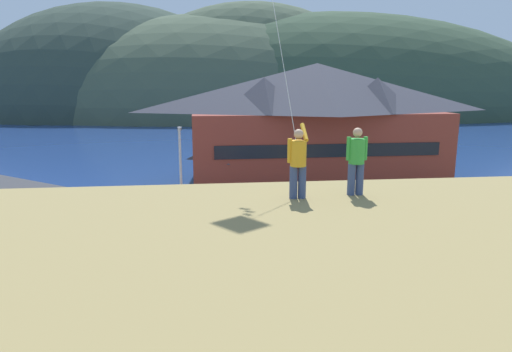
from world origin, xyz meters
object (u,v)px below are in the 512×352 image
object	(u,v)px
parked_car_mid_row_far	(426,252)
parked_car_front_row_silver	(343,268)
parked_car_back_row_right	(484,220)
wharf_dock	(238,158)
moored_boat_wharfside	(208,160)
storage_shed_waterside	(223,163)
person_kite_flyer	(298,161)
parked_car_lone_by_shed	(129,223)
storage_shed_near_lot	(3,224)
parking_light_pole	(181,168)
person_companion	(356,159)
parked_car_mid_row_near	(298,218)
parked_car_mid_row_center	(142,262)
harbor_lodge	(316,120)
parked_car_front_row_red	(219,220)

from	to	relation	value
parked_car_mid_row_far	parked_car_front_row_silver	world-z (taller)	same
parked_car_front_row_silver	parked_car_back_row_right	bearing A→B (deg)	29.47
wharf_dock	moored_boat_wharfside	size ratio (longest dim) A/B	1.69
storage_shed_waterside	person_kite_flyer	distance (m)	28.22
parked_car_back_row_right	parked_car_lone_by_shed	bearing A→B (deg)	175.14
storage_shed_near_lot	person_kite_flyer	world-z (taller)	person_kite_flyer
person_kite_flyer	parked_car_back_row_right	bearing A→B (deg)	42.48
parking_light_pole	person_kite_flyer	size ratio (longest dim) A/B	3.33
storage_shed_waterside	moored_boat_wharfside	xyz separation A→B (m)	(-1.26, 10.53, -1.42)
parked_car_back_row_right	parked_car_lone_by_shed	xyz separation A→B (m)	(-20.89, 1.77, 0.00)
wharf_dock	person_kite_flyer	distance (m)	42.21
parking_light_pole	person_companion	distance (m)	18.61
wharf_dock	moored_boat_wharfside	distance (m)	4.88
parked_car_mid_row_far	moored_boat_wharfside	bearing A→B (deg)	108.71
parked_car_mid_row_near	person_kite_flyer	bearing A→B (deg)	-102.33
moored_boat_wharfside	parked_car_lone_by_shed	bearing A→B (deg)	-101.43
parked_car_mid_row_far	parked_car_mid_row_center	xyz separation A→B (m)	(-13.35, 0.28, 0.00)
harbor_lodge	parked_car_mid_row_center	world-z (taller)	harbor_lodge
storage_shed_waterside	parked_car_front_row_red	world-z (taller)	storage_shed_waterside
harbor_lodge	wharf_dock	size ratio (longest dim) A/B	1.88
parked_car_mid_row_far	parked_car_back_row_right	bearing A→B (deg)	37.31
parked_car_back_row_right	parked_car_mid_row_center	size ratio (longest dim) A/B	0.99
person_kite_flyer	parked_car_mid_row_center	bearing A→B (deg)	121.28
wharf_dock	parked_car_front_row_red	distance (m)	27.12
storage_shed_waterside	parked_car_mid_row_near	size ratio (longest dim) A/B	1.21
parked_car_back_row_right	parked_car_front_row_red	size ratio (longest dim) A/B	0.98
harbor_lodge	parked_car_mid_row_far	bearing A→B (deg)	-89.31
parked_car_mid_row_far	person_kite_flyer	distance (m)	13.11
parking_light_pole	person_kite_flyer	world-z (taller)	person_kite_flyer
harbor_lodge	storage_shed_waterside	bearing A→B (deg)	-169.42
storage_shed_waterside	parked_car_front_row_silver	bearing A→B (deg)	-78.21
wharf_dock	parked_car_back_row_right	xyz separation A→B (m)	(12.57, -28.75, 0.71)
harbor_lodge	wharf_dock	bearing A→B (deg)	117.39
storage_shed_near_lot	wharf_dock	xyz separation A→B (m)	(13.28, 31.24, -2.20)
parked_car_front_row_red	person_kite_flyer	xyz separation A→B (m)	(1.58, -14.70, 6.03)
harbor_lodge	parked_car_mid_row_center	distance (m)	24.99
moored_boat_wharfside	storage_shed_near_lot	bearing A→B (deg)	-109.22
parking_light_pole	person_companion	size ratio (longest dim) A/B	3.55
storage_shed_near_lot	parked_car_front_row_silver	size ratio (longest dim) A/B	1.92
parked_car_front_row_red	parked_car_lone_by_shed	bearing A→B (deg)	-179.60
parked_car_mid_row_near	parked_car_lone_by_shed	world-z (taller)	same
moored_boat_wharfside	storage_shed_waterside	bearing A→B (deg)	-83.20
person_companion	parked_car_mid_row_near	bearing A→B (deg)	83.56
storage_shed_near_lot	wharf_dock	world-z (taller)	storage_shed_near_lot
person_companion	storage_shed_near_lot	bearing A→B (deg)	142.51
harbor_lodge	person_kite_flyer	size ratio (longest dim) A/B	12.90
parked_car_mid_row_far	parked_car_mid_row_near	bearing A→B (deg)	128.44
person_companion	parked_car_lone_by_shed	bearing A→B (deg)	120.01
storage_shed_waterside	parked_car_mid_row_near	world-z (taller)	storage_shed_waterside
parked_car_front_row_red	parked_car_mid_row_near	size ratio (longest dim) A/B	1.01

